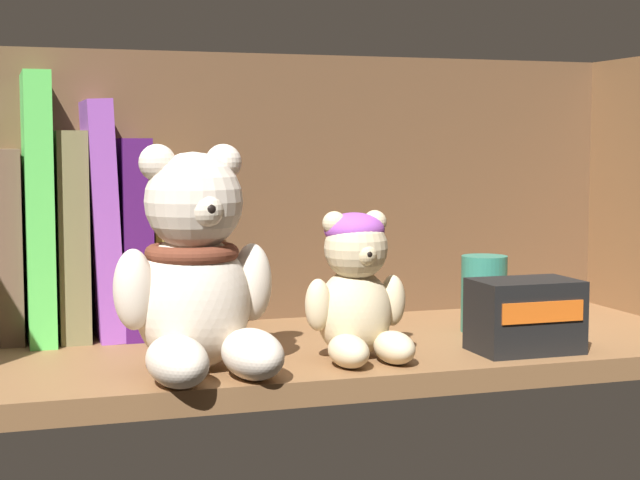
{
  "coord_description": "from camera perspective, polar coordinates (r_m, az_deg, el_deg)",
  "views": [
    {
      "loc": [
        -27.31,
        -87.07,
        20.09
      ],
      "look_at": [
        0.88,
        0.0,
        11.45
      ],
      "focal_mm": 57.45,
      "sensor_mm": 36.0,
      "label": 1
    }
  ],
  "objects": [
    {
      "name": "book_5",
      "position": [
        1.0,
        -13.8,
        0.36
      ],
      "size": [
        2.74,
        12.78,
        19.25
      ],
      "primitive_type": "cube",
      "color": "olive",
      "rests_on": "shelf_board"
    },
    {
      "name": "book_6",
      "position": [
        1.0,
        -12.18,
        1.21
      ],
      "size": [
        3.14,
        13.62,
        22.13
      ],
      "primitive_type": "cube",
      "rotation": [
        0.0,
        -0.04,
        0.0
      ],
      "color": "purple",
      "rests_on": "shelf_board"
    },
    {
      "name": "book_4",
      "position": [
        0.99,
        -15.5,
        1.81
      ],
      "size": [
        2.39,
        14.87,
        24.45
      ],
      "primitive_type": "cube",
      "color": "#54CE51",
      "rests_on": "shelf_board"
    },
    {
      "name": "book_3",
      "position": [
        0.99,
        -16.94,
        -0.2
      ],
      "size": [
        2.11,
        10.97,
        17.6
      ],
      "primitive_type": "cube",
      "color": "brown",
      "rests_on": "shelf_board"
    },
    {
      "name": "book_7",
      "position": [
        1.0,
        -10.56,
        0.26
      ],
      "size": [
        2.76,
        13.7,
        18.58
      ],
      "primitive_type": "cube",
      "rotation": [
        0.0,
        0.0,
        0.0
      ],
      "color": "#431459",
      "rests_on": "shelf_board"
    },
    {
      "name": "book_9",
      "position": [
        1.01,
        -7.77,
        -0.5
      ],
      "size": [
        2.34,
        13.14,
        15.6
      ],
      "primitive_type": "cube",
      "color": "olive",
      "rests_on": "shelf_board"
    },
    {
      "name": "pillar_candle",
      "position": [
        1.0,
        9.12,
        -2.97
      ],
      "size": [
        4.42,
        4.42,
        7.35
      ],
      "primitive_type": "cylinder",
      "color": "#2D7A66",
      "rests_on": "shelf_board"
    },
    {
      "name": "shelf_board",
      "position": [
        0.93,
        -0.52,
        -6.42
      ],
      "size": [
        75.17,
        27.92,
        2.0
      ],
      "primitive_type": "cube",
      "color": "brown",
      "rests_on": "ground"
    },
    {
      "name": "book_8",
      "position": [
        1.01,
        -9.11,
        -0.29
      ],
      "size": [
        1.76,
        11.16,
        16.5
      ],
      "primitive_type": "cube",
      "color": "#A19038",
      "rests_on": "shelf_board"
    },
    {
      "name": "teddy_bear_larger",
      "position": [
        0.81,
        -6.93,
        -1.98
      ],
      "size": [
        13.36,
        13.79,
        18.07
      ],
      "color": "beige",
      "rests_on": "shelf_board"
    },
    {
      "name": "shelf_back_panel",
      "position": [
        1.05,
        -2.9,
        2.39
      ],
      "size": [
        77.57,
        1.2,
        29.15
      ],
      "primitive_type": "cube",
      "color": "brown",
      "rests_on": "ground"
    },
    {
      "name": "teddy_bear_smaller",
      "position": [
        0.86,
        2.06,
        -2.75
      ],
      "size": [
        9.12,
        9.27,
        12.48
      ],
      "color": "beige",
      "rests_on": "shelf_board"
    },
    {
      "name": "small_product_box",
      "position": [
        0.91,
        11.35,
        -4.15
      ],
      "size": [
        9.01,
        6.11,
        6.33
      ],
      "color": "black",
      "rests_on": "shelf_board"
    }
  ]
}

